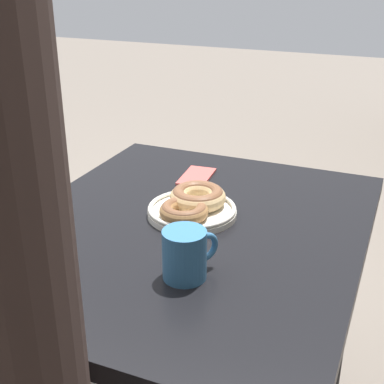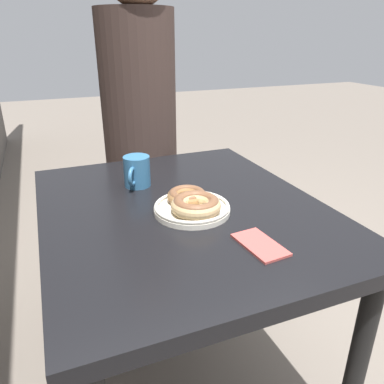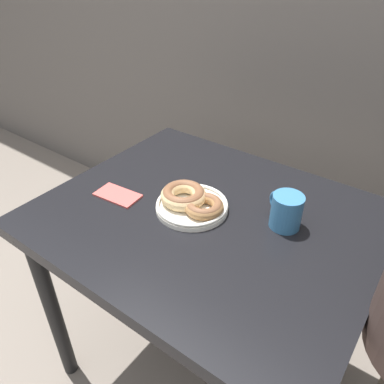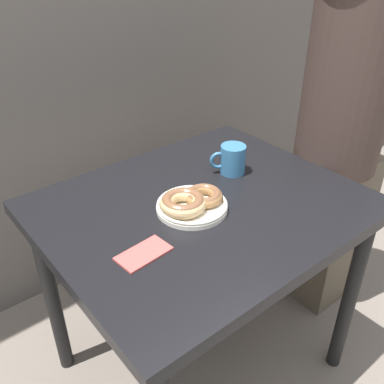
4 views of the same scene
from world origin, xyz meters
name	(u,v)px [view 3 (image 3 of 4)]	position (x,y,z in m)	size (l,w,h in m)	color
dining_table	(207,239)	(0.00, 0.35, 0.65)	(0.92, 0.77, 0.74)	black
donut_plate	(191,201)	(-0.05, 0.34, 0.77)	(0.22, 0.21, 0.06)	silver
coffee_mug	(286,211)	(0.19, 0.43, 0.79)	(0.11, 0.09, 0.10)	teal
napkin	(118,195)	(-0.27, 0.26, 0.74)	(0.14, 0.09, 0.01)	#BC4C47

